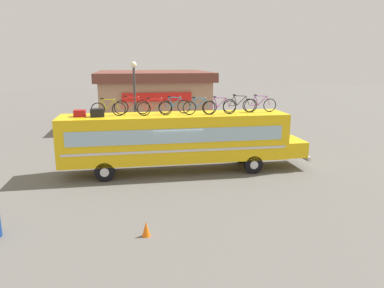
% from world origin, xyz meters
% --- Properties ---
extents(ground_plane, '(120.00, 120.00, 0.00)m').
position_xyz_m(ground_plane, '(0.00, 0.00, 0.00)').
color(ground_plane, '#605E59').
extents(bus, '(13.05, 2.40, 3.09)m').
position_xyz_m(bus, '(0.21, 0.00, 1.85)').
color(bus, yellow).
rests_on(bus, ground).
extents(luggage_bag_1, '(0.56, 0.49, 0.33)m').
position_xyz_m(luggage_bag_1, '(-4.76, 0.02, 3.25)').
color(luggage_bag_1, maroon).
rests_on(luggage_bag_1, bus).
extents(luggage_bag_2, '(0.65, 0.48, 0.40)m').
position_xyz_m(luggage_bag_2, '(-3.89, -0.17, 3.28)').
color(luggage_bag_2, black).
rests_on(luggage_bag_2, bus).
extents(rooftop_bicycle_1, '(1.72, 0.44, 0.91)m').
position_xyz_m(rooftop_bicycle_1, '(-3.36, -0.05, 3.47)').
color(rooftop_bicycle_1, black).
rests_on(rooftop_bicycle_1, bus).
extents(rooftop_bicycle_2, '(1.82, 0.44, 0.97)m').
position_xyz_m(rooftop_bicycle_2, '(-2.19, 0.35, 3.49)').
color(rooftop_bicycle_2, black).
rests_on(rooftop_bicycle_2, bus).
extents(rooftop_bicycle_3, '(1.78, 0.44, 0.92)m').
position_xyz_m(rooftop_bicycle_3, '(-1.06, -0.23, 3.47)').
color(rooftop_bicycle_3, black).
rests_on(rooftop_bicycle_3, bus).
extents(rooftop_bicycle_4, '(1.70, 0.44, 0.93)m').
position_xyz_m(rooftop_bicycle_4, '(0.01, 0.28, 3.47)').
color(rooftop_bicycle_4, black).
rests_on(rooftop_bicycle_4, bus).
extents(rooftop_bicycle_5, '(1.70, 0.44, 0.92)m').
position_xyz_m(rooftop_bicycle_5, '(1.20, -0.33, 3.47)').
color(rooftop_bicycle_5, black).
rests_on(rooftop_bicycle_5, bus).
extents(rooftop_bicycle_6, '(1.74, 0.44, 0.94)m').
position_xyz_m(rooftop_bicycle_6, '(2.27, -0.39, 3.48)').
color(rooftop_bicycle_6, black).
rests_on(rooftop_bicycle_6, bus).
extents(rooftop_bicycle_7, '(1.82, 0.44, 0.97)m').
position_xyz_m(rooftop_bicycle_7, '(3.48, 0.13, 3.49)').
color(rooftop_bicycle_7, black).
rests_on(rooftop_bicycle_7, bus).
extents(rooftop_bicycle_8, '(1.80, 0.44, 0.95)m').
position_xyz_m(rooftop_bicycle_8, '(4.62, 0.04, 3.48)').
color(rooftop_bicycle_8, black).
rests_on(rooftop_bicycle_8, bus).
extents(roadside_building, '(10.18, 10.28, 4.78)m').
position_xyz_m(roadside_building, '(-0.05, 16.19, 2.45)').
color(roadside_building, tan).
rests_on(roadside_building, ground).
extents(traffic_cone, '(0.29, 0.29, 0.52)m').
position_xyz_m(traffic_cone, '(-1.91, -7.15, 0.26)').
color(traffic_cone, orange).
rests_on(traffic_cone, ground).
extents(street_lamp, '(0.38, 0.38, 5.75)m').
position_xyz_m(street_lamp, '(-1.97, 4.47, 3.70)').
color(street_lamp, '#38383D').
rests_on(street_lamp, ground).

